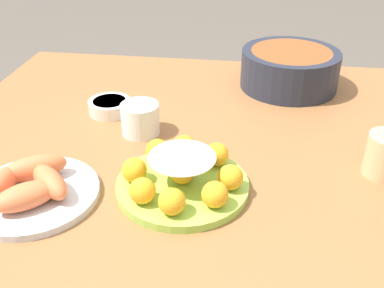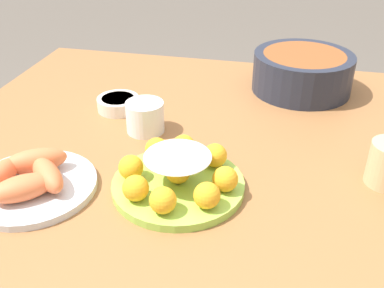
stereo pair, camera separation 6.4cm
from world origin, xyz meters
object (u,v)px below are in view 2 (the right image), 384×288
at_px(serving_bowl, 302,71).
at_px(seafood_platter, 30,180).
at_px(cake_plate, 178,176).
at_px(cup_far, 145,118).
at_px(sauce_bowl, 118,103).
at_px(dining_table, 203,171).

xyz_separation_m(serving_bowl, seafood_platter, (-0.49, -0.58, -0.03)).
xyz_separation_m(cake_plate, cup_far, (-0.13, 0.20, 0.01)).
xyz_separation_m(cake_plate, sauce_bowl, (-0.23, 0.29, -0.01)).
distance_m(seafood_platter, cup_far, 0.30).
xyz_separation_m(cake_plate, serving_bowl, (0.22, 0.52, 0.03)).
bearing_deg(dining_table, serving_bowl, 56.13).
bearing_deg(dining_table, seafood_platter, -136.14).
bearing_deg(cake_plate, seafood_platter, -166.50).
relative_size(cake_plate, sauce_bowl, 2.39).
relative_size(serving_bowl, cup_far, 3.04).
height_order(serving_bowl, cup_far, serving_bowl).
bearing_deg(sauce_bowl, dining_table, -20.79).
height_order(cake_plate, serving_bowl, serving_bowl).
height_order(cake_plate, cup_far, cake_plate).
xyz_separation_m(cake_plate, seafood_platter, (-0.27, -0.06, -0.01)).
bearing_deg(cake_plate, cup_far, 122.88).
relative_size(cake_plate, serving_bowl, 0.94).
relative_size(dining_table, cake_plate, 4.83).
xyz_separation_m(dining_table, cup_far, (-0.14, -0.00, 0.13)).
xyz_separation_m(seafood_platter, cup_far, (0.14, 0.26, 0.01)).
distance_m(cake_plate, sauce_bowl, 0.37).
xyz_separation_m(dining_table, sauce_bowl, (-0.24, 0.09, 0.11)).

